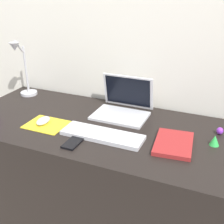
{
  "coord_description": "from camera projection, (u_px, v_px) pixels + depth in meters",
  "views": [
    {
      "loc": [
        0.53,
        -1.25,
        1.45
      ],
      "look_at": [
        -0.01,
        0.0,
        0.83
      ],
      "focal_mm": 46.75,
      "sensor_mm": 36.0,
      "label": 1
    }
  ],
  "objects": [
    {
      "name": "keyboard",
      "position": [
        102.0,
        135.0,
        1.43
      ],
      "size": [
        0.41,
        0.13,
        0.02
      ],
      "primitive_type": "cube",
      "color": "silver",
      "rests_on": "desk"
    },
    {
      "name": "desk",
      "position": [
        113.0,
        185.0,
        1.68
      ],
      "size": [
        1.71,
        0.69,
        0.74
      ],
      "primitive_type": "cube",
      "color": "black",
      "rests_on": "ground_plane"
    },
    {
      "name": "notebook_pad",
      "position": [
        174.0,
        143.0,
        1.36
      ],
      "size": [
        0.19,
        0.26,
        0.02
      ],
      "primitive_type": "cube",
      "rotation": [
        0.0,
        0.0,
        0.11
      ],
      "color": "maroon",
      "rests_on": "desk"
    },
    {
      "name": "toy_figurine_green",
      "position": [
        215.0,
        140.0,
        1.35
      ],
      "size": [
        0.05,
        0.05,
        0.05
      ],
      "primitive_type": "cone",
      "color": "green",
      "rests_on": "desk"
    },
    {
      "name": "cell_phone",
      "position": [
        73.0,
        142.0,
        1.38
      ],
      "size": [
        0.06,
        0.13,
        0.01
      ],
      "primitive_type": "cube",
      "rotation": [
        0.0,
        0.0,
        -0.01
      ],
      "color": "black",
      "rests_on": "desk"
    },
    {
      "name": "mouse",
      "position": [
        43.0,
        121.0,
        1.55
      ],
      "size": [
        0.06,
        0.1,
        0.03
      ],
      "primitive_type": "ellipsoid",
      "color": "silver",
      "rests_on": "mousepad"
    },
    {
      "name": "mousepad",
      "position": [
        46.0,
        125.0,
        1.55
      ],
      "size": [
        0.21,
        0.17,
        0.0
      ],
      "primitive_type": "cube",
      "color": "yellow",
      "rests_on": "desk"
    },
    {
      "name": "back_wall",
      "position": [
        137.0,
        87.0,
        1.8
      ],
      "size": [
        2.91,
        0.05,
        1.68
      ],
      "primitive_type": "cube",
      "color": "silver",
      "rests_on": "ground_plane"
    },
    {
      "name": "toy_figurine_purple",
      "position": [
        220.0,
        131.0,
        1.45
      ],
      "size": [
        0.03,
        0.03,
        0.04
      ],
      "primitive_type": "ellipsoid",
      "color": "purple",
      "rests_on": "desk"
    },
    {
      "name": "desk_lamp",
      "position": [
        23.0,
        71.0,
        1.87
      ],
      "size": [
        0.11,
        0.17,
        0.37
      ],
      "color": "#B7B7BC",
      "rests_on": "desk"
    },
    {
      "name": "laptop",
      "position": [
        124.0,
        105.0,
        1.67
      ],
      "size": [
        0.3,
        0.25,
        0.21
      ],
      "color": "silver",
      "rests_on": "desk"
    }
  ]
}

